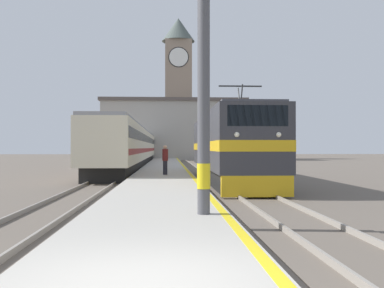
# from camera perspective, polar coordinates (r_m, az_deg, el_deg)

# --- Properties ---
(ground_plane) EXTENTS (200.00, 200.00, 0.00)m
(ground_plane) POSITION_cam_1_polar(r_m,az_deg,el_deg) (35.31, -3.57, -3.64)
(ground_plane) COLOR #60564C
(platform) EXTENTS (3.57, 140.00, 0.39)m
(platform) POSITION_cam_1_polar(r_m,az_deg,el_deg) (30.31, -3.64, -3.80)
(platform) COLOR #ADA89E
(platform) RESTS_ON ground
(rail_track_near) EXTENTS (2.83, 140.00, 0.16)m
(rail_track_near) POSITION_cam_1_polar(r_m,az_deg,el_deg) (30.51, 3.30, -4.08)
(rail_track_near) COLOR #60564C
(rail_track_near) RESTS_ON ground
(rail_track_far) EXTENTS (2.83, 140.00, 0.16)m
(rail_track_far) POSITION_cam_1_polar(r_m,az_deg,el_deg) (30.52, -9.71, -4.08)
(rail_track_far) COLOR #60564C
(rail_track_far) RESTS_ON ground
(locomotive_train) EXTENTS (2.92, 16.49, 4.87)m
(locomotive_train) POSITION_cam_1_polar(r_m,az_deg,el_deg) (25.10, 4.66, -0.39)
(locomotive_train) COLOR black
(locomotive_train) RESTS_ON ground
(passenger_train) EXTENTS (2.92, 45.22, 3.83)m
(passenger_train) POSITION_cam_1_polar(r_m,az_deg,el_deg) (45.94, -7.48, -0.32)
(passenger_train) COLOR black
(passenger_train) RESTS_ON ground
(catenary_mast) EXTENTS (2.85, 0.32, 8.05)m
(catenary_mast) POSITION_cam_1_polar(r_m,az_deg,el_deg) (10.91, 1.91, 12.24)
(catenary_mast) COLOR #4C4C51
(catenary_mast) RESTS_ON platform
(person_on_platform) EXTENTS (0.34, 0.34, 1.71)m
(person_on_platform) POSITION_cam_1_polar(r_m,az_deg,el_deg) (26.15, -3.42, -1.94)
(person_on_platform) COLOR #23232D
(person_on_platform) RESTS_ON platform
(clock_tower) EXTENTS (5.81, 5.81, 25.05)m
(clock_tower) POSITION_cam_1_polar(r_m,az_deg,el_deg) (80.55, -1.75, 7.73)
(clock_tower) COLOR gray
(clock_tower) RESTS_ON ground
(station_building) EXTENTS (22.84, 8.06, 9.60)m
(station_building) POSITION_cam_1_polar(r_m,az_deg,el_deg) (71.73, -2.34, 1.83)
(station_building) COLOR #A8A399
(station_building) RESTS_ON ground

